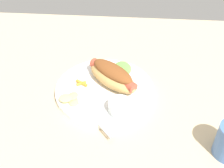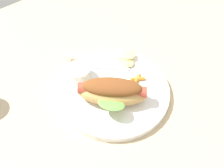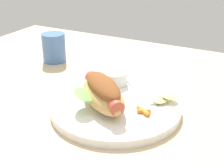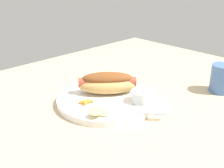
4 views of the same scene
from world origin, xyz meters
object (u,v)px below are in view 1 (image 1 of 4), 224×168
plate (106,90)px  carrot_garnish (81,83)px  sauce_ramekin (120,107)px  chips_pile (71,99)px  hot_dog (113,75)px  knife (95,108)px  fork (92,114)px

plate → carrot_garnish: bearing=-7.4°
sauce_ramekin → carrot_garnish: (10.82, -9.21, -1.09)cm
plate → chips_pile: 10.21cm
sauce_ramekin → chips_pile: sauce_ramekin is taller
chips_pile → carrot_garnish: bearing=-104.7°
hot_dog → sauce_ramekin: bearing=-34.9°
hot_dog → chips_pile: bearing=-102.1°
knife → carrot_garnish: 9.94cm
hot_dog → carrot_garnish: 8.75cm
plate → chips_pile: bearing=33.7°
carrot_garnish → knife: bearing=118.7°
hot_dog → sauce_ramekin: (-2.49, 10.17, -1.42)cm
hot_dog → fork: hot_dog is taller
plate → sauce_ramekin: 9.58cm
plate → fork: bearing=75.8°
fork → knife: (-0.58, -2.12, -0.02)cm
chips_pile → plate: bearing=-146.3°
hot_dog → carrot_garnish: (8.33, 0.96, -2.52)cm
sauce_ramekin → fork: sauce_ramekin is taller
hot_dog → sauce_ramekin: 10.57cm
hot_dog → chips_pile: 12.68cm
fork → carrot_garnish: (4.19, -10.84, 0.22)cm
knife → chips_pile: bearing=-157.4°
fork → knife: size_ratio=0.94×
knife → chips_pile: size_ratio=2.58×
sauce_ramekin → plate: bearing=-63.8°
carrot_garnish → plate: bearing=172.6°
plate → carrot_garnish: size_ratio=7.70×
carrot_garnish → chips_pile: bearing=75.3°
fork → carrot_garnish: carrot_garnish is taller
sauce_ramekin → knife: 6.21cm
knife → chips_pile: (6.46, -2.25, 0.52)cm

